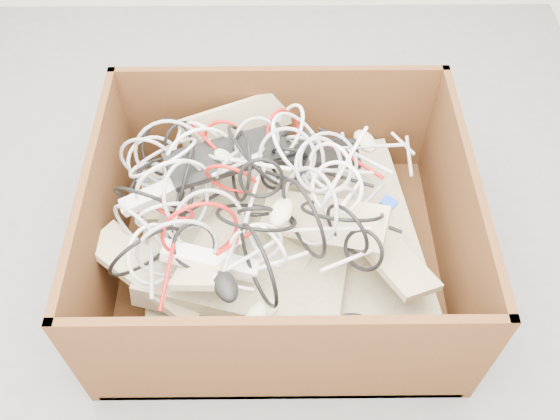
{
  "coord_description": "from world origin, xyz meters",
  "views": [
    {
      "loc": [
        0.08,
        -1.23,
        1.82
      ],
      "look_at": [
        0.09,
        -0.07,
        0.3
      ],
      "focal_mm": 38.6,
      "sensor_mm": 36.0,
      "label": 1
    }
  ],
  "objects_px": {
    "cardboard_box": "(275,245)",
    "power_strip_right": "(210,261)",
    "vga_plug": "(389,203)",
    "power_strip_left": "(162,191)"
  },
  "relations": [
    {
      "from": "cardboard_box",
      "to": "power_strip_right",
      "type": "relative_size",
      "value": 4.06
    },
    {
      "from": "power_strip_right",
      "to": "vga_plug",
      "type": "relative_size",
      "value": 6.36
    },
    {
      "from": "cardboard_box",
      "to": "vga_plug",
      "type": "xyz_separation_m",
      "value": [
        0.36,
        0.01,
        0.21
      ]
    },
    {
      "from": "power_strip_left",
      "to": "cardboard_box",
      "type": "bearing_deg",
      "value": -25.14
    },
    {
      "from": "power_strip_left",
      "to": "vga_plug",
      "type": "height_order",
      "value": "power_strip_left"
    },
    {
      "from": "cardboard_box",
      "to": "power_strip_left",
      "type": "height_order",
      "value": "cardboard_box"
    },
    {
      "from": "cardboard_box",
      "to": "power_strip_right",
      "type": "distance_m",
      "value": 0.33
    },
    {
      "from": "power_strip_left",
      "to": "power_strip_right",
      "type": "bearing_deg",
      "value": -73.1
    },
    {
      "from": "cardboard_box",
      "to": "vga_plug",
      "type": "bearing_deg",
      "value": 1.79
    },
    {
      "from": "power_strip_left",
      "to": "vga_plug",
      "type": "distance_m",
      "value": 0.71
    }
  ]
}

